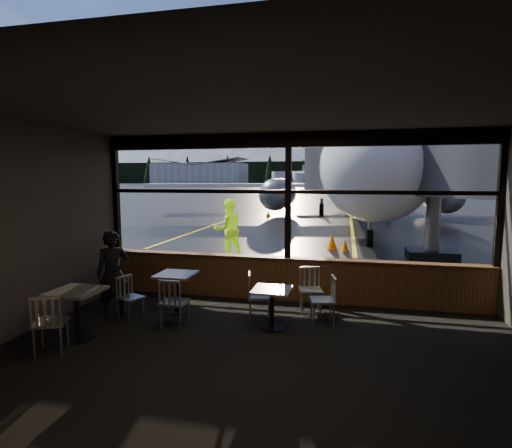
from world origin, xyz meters
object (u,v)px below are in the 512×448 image
(chair_mid_s, at_px, (175,303))
(cone_wing, at_px, (268,213))
(passenger, at_px, (113,274))
(chair_near_e, at_px, (323,301))
(airliner, at_px, (357,135))
(cafe_table_left, at_px, (77,315))
(chair_left_s, at_px, (50,323))
(cafe_table_mid, at_px, (177,293))
(chair_near_n, at_px, (311,291))
(ground_crew, at_px, (228,230))
(cone_extra, at_px, (332,241))
(cone_nose, at_px, (345,246))
(jet_bridge, at_px, (425,184))
(chair_mid_w, at_px, (131,298))
(cafe_table_near, at_px, (272,309))
(chair_near_w, at_px, (260,297))

(chair_mid_s, bearing_deg, cone_wing, 96.96)
(passenger, distance_m, cone_wing, 19.95)
(chair_mid_s, xyz_separation_m, cone_wing, (-2.30, 20.24, -0.22))
(chair_near_e, bearing_deg, airliner, -15.28)
(cafe_table_left, height_order, chair_left_s, chair_left_s)
(airliner, height_order, chair_left_s, airliner)
(cafe_table_mid, height_order, chair_near_n, chair_near_n)
(chair_near_n, height_order, ground_crew, ground_crew)
(ground_crew, distance_m, cone_extra, 4.20)
(airliner, xyz_separation_m, chair_left_s, (-4.81, -23.00, -5.02))
(chair_near_n, height_order, cone_nose, chair_near_n)
(jet_bridge, height_order, cafe_table_left, jet_bridge)
(chair_mid_s, bearing_deg, airliner, 81.43)
(chair_near_e, distance_m, chair_mid_w, 3.47)
(chair_mid_w, bearing_deg, cone_nose, 177.41)
(cafe_table_near, relative_size, passenger, 0.44)
(chair_near_n, height_order, chair_mid_w, chair_near_n)
(jet_bridge, xyz_separation_m, cafe_table_left, (-6.58, -8.29, -1.98))
(chair_near_e, relative_size, cone_extra, 1.54)
(chair_left_s, bearing_deg, chair_mid_s, 20.91)
(cafe_table_near, height_order, chair_mid_w, chair_mid_w)
(airliner, relative_size, chair_mid_w, 44.55)
(chair_near_w, bearing_deg, chair_near_n, 111.80)
(airliner, distance_m, cone_wing, 7.92)
(cafe_table_mid, bearing_deg, chair_near_n, 11.84)
(cafe_table_left, height_order, chair_near_e, chair_near_e)
(airliner, xyz_separation_m, chair_mid_s, (-3.45, -21.66, -5.03))
(chair_mid_s, relative_size, cone_extra, 1.57)
(cafe_table_near, relative_size, chair_mid_w, 0.88)
(cafe_table_left, xyz_separation_m, chair_near_e, (3.79, 1.50, 0.04))
(chair_near_w, bearing_deg, ground_crew, -170.78)
(passenger, bearing_deg, jet_bridge, 11.29)
(chair_near_n, bearing_deg, chair_near_e, 101.96)
(jet_bridge, height_order, chair_left_s, jet_bridge)
(chair_near_w, height_order, chair_mid_s, chair_mid_s)
(cafe_table_left, bearing_deg, passenger, 92.86)
(chair_left_s, distance_m, cone_wing, 21.61)
(chair_mid_s, xyz_separation_m, cone_nose, (2.82, 8.09, -0.23))
(jet_bridge, distance_m, chair_left_s, 11.20)
(chair_near_n, xyz_separation_m, ground_crew, (-2.99, 4.51, 0.53))
(cafe_table_left, bearing_deg, ground_crew, 85.27)
(chair_left_s, relative_size, ground_crew, 0.48)
(cafe_table_mid, relative_size, chair_near_e, 0.87)
(airliner, bearing_deg, cone_extra, -96.22)
(chair_near_e, relative_size, passenger, 0.55)
(chair_mid_w, bearing_deg, cone_extra, -178.77)
(chair_left_s, bearing_deg, cone_nose, 42.27)
(ground_crew, bearing_deg, cone_nose, 174.31)
(cone_nose, xyz_separation_m, cone_extra, (-0.46, 0.41, 0.07))
(chair_near_e, bearing_deg, cafe_table_left, 98.95)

